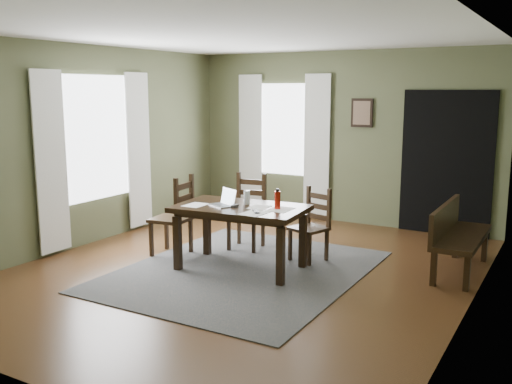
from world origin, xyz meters
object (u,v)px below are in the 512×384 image
Objects in this scene: chair_back_right at (311,226)px; water_bottle at (277,200)px; dining_table at (240,214)px; chair_end at (175,217)px; laptop at (225,201)px; chair_back_left at (248,212)px; bench at (456,232)px.

chair_back_right is 3.82× the size of water_bottle.
chair_end reaches higher than dining_table.
dining_table is 0.96m from chair_back_right.
laptop is at bearing 75.08° from chair_end.
laptop is (-0.76, -0.79, 0.37)m from chair_back_right.
chair_back_left is 0.97m from laptop.
water_bottle reaches higher than dining_table.
bench is (2.61, 0.32, -0.01)m from chair_back_left.
chair_end is 4.38× the size of water_bottle.
dining_table is at bearing -171.92° from water_bottle.
water_bottle is at bearing 121.47° from bench.
chair_back_right reaches higher than dining_table.
chair_back_right is 2.57× the size of laptop.
bench is 4.06× the size of laptop.
chair_end is 1.15× the size of chair_back_right.
bench is (1.64, 0.41, 0.03)m from chair_back_right.
water_bottle is (0.85, -0.77, 0.38)m from chair_back_left.
chair_back_left is 4.21× the size of water_bottle.
water_bottle is (1.47, 0.00, 0.36)m from chair_end.
chair_back_right reaches higher than bench.
chair_end reaches higher than chair_back_left.
laptop is at bearing -85.62° from chair_back_left.
water_bottle is (-1.77, -1.08, 0.39)m from bench.
laptop reaches higher than dining_table.
bench is at bearing 101.59° from chair_end.
dining_table is at bearing -110.78° from chair_back_right.
chair_back_left is at bearing -168.11° from chair_back_right.
chair_back_right is at bearing 46.59° from dining_table.
chair_back_left reaches higher than chair_back_right.
chair_back_right is 1.69m from bench.
bench is at bearing 22.07° from dining_table.
water_bottle reaches higher than chair_back_right.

